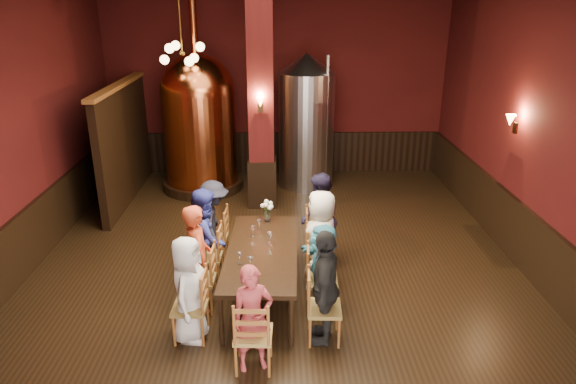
{
  "coord_description": "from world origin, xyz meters",
  "views": [
    {
      "loc": [
        0.03,
        -7.3,
        4.13
      ],
      "look_at": [
        0.18,
        0.2,
        1.26
      ],
      "focal_mm": 32.0,
      "sensor_mm": 36.0,
      "label": 1
    }
  ],
  "objects_px": {
    "person_0": "(189,289)",
    "person_2": "(206,238)",
    "dining_table": "(262,254)",
    "copper_kettle": "(200,121)",
    "person_1": "(198,258)",
    "steel_vessel": "(306,122)",
    "rose_vase": "(267,208)"
  },
  "relations": [
    {
      "from": "dining_table",
      "to": "steel_vessel",
      "type": "xyz_separation_m",
      "value": [
        0.88,
        4.76,
        0.81
      ]
    },
    {
      "from": "person_0",
      "to": "rose_vase",
      "type": "height_order",
      "value": "person_0"
    },
    {
      "from": "steel_vessel",
      "to": "rose_vase",
      "type": "height_order",
      "value": "steel_vessel"
    },
    {
      "from": "person_1",
      "to": "steel_vessel",
      "type": "distance_m",
      "value": 5.39
    },
    {
      "from": "person_0",
      "to": "person_2",
      "type": "distance_m",
      "value": 1.33
    },
    {
      "from": "person_0",
      "to": "copper_kettle",
      "type": "relative_size",
      "value": 0.33
    },
    {
      "from": "steel_vessel",
      "to": "rose_vase",
      "type": "bearing_deg",
      "value": -102.3
    },
    {
      "from": "person_1",
      "to": "steel_vessel",
      "type": "xyz_separation_m",
      "value": [
        1.74,
        5.05,
        0.72
      ]
    },
    {
      "from": "dining_table",
      "to": "person_1",
      "type": "bearing_deg",
      "value": -158.78
    },
    {
      "from": "person_0",
      "to": "person_1",
      "type": "relative_size",
      "value": 0.9
    },
    {
      "from": "person_1",
      "to": "rose_vase",
      "type": "bearing_deg",
      "value": -55.01
    },
    {
      "from": "person_0",
      "to": "dining_table",
      "type": "bearing_deg",
      "value": -32.82
    },
    {
      "from": "dining_table",
      "to": "person_2",
      "type": "relative_size",
      "value": 1.58
    },
    {
      "from": "steel_vessel",
      "to": "person_1",
      "type": "bearing_deg",
      "value": -109.02
    },
    {
      "from": "person_0",
      "to": "person_2",
      "type": "relative_size",
      "value": 0.92
    },
    {
      "from": "dining_table",
      "to": "person_0",
      "type": "distance_m",
      "value": 1.31
    },
    {
      "from": "copper_kettle",
      "to": "steel_vessel",
      "type": "xyz_separation_m",
      "value": [
        2.36,
        0.16,
        -0.06
      ]
    },
    {
      "from": "dining_table",
      "to": "copper_kettle",
      "type": "relative_size",
      "value": 0.57
    },
    {
      "from": "copper_kettle",
      "to": "steel_vessel",
      "type": "distance_m",
      "value": 2.37
    },
    {
      "from": "dining_table",
      "to": "person_2",
      "type": "bearing_deg",
      "value": 158.78
    },
    {
      "from": "dining_table",
      "to": "person_2",
      "type": "xyz_separation_m",
      "value": [
        -0.84,
        0.37,
        0.08
      ]
    },
    {
      "from": "person_2",
      "to": "steel_vessel",
      "type": "distance_m",
      "value": 4.77
    },
    {
      "from": "copper_kettle",
      "to": "person_0",
      "type": "bearing_deg",
      "value": -83.9
    },
    {
      "from": "dining_table",
      "to": "steel_vessel",
      "type": "distance_m",
      "value": 4.9
    },
    {
      "from": "person_2",
      "to": "copper_kettle",
      "type": "height_order",
      "value": "copper_kettle"
    },
    {
      "from": "copper_kettle",
      "to": "dining_table",
      "type": "bearing_deg",
      "value": -72.09
    },
    {
      "from": "steel_vessel",
      "to": "person_0",
      "type": "bearing_deg",
      "value": -107.19
    },
    {
      "from": "person_1",
      "to": "person_2",
      "type": "relative_size",
      "value": 1.01
    },
    {
      "from": "dining_table",
      "to": "person_2",
      "type": "height_order",
      "value": "person_2"
    },
    {
      "from": "person_2",
      "to": "copper_kettle",
      "type": "bearing_deg",
      "value": 6.63
    },
    {
      "from": "steel_vessel",
      "to": "dining_table",
      "type": "bearing_deg",
      "value": -100.46
    },
    {
      "from": "person_0",
      "to": "copper_kettle",
      "type": "bearing_deg",
      "value": 16.03
    }
  ]
}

